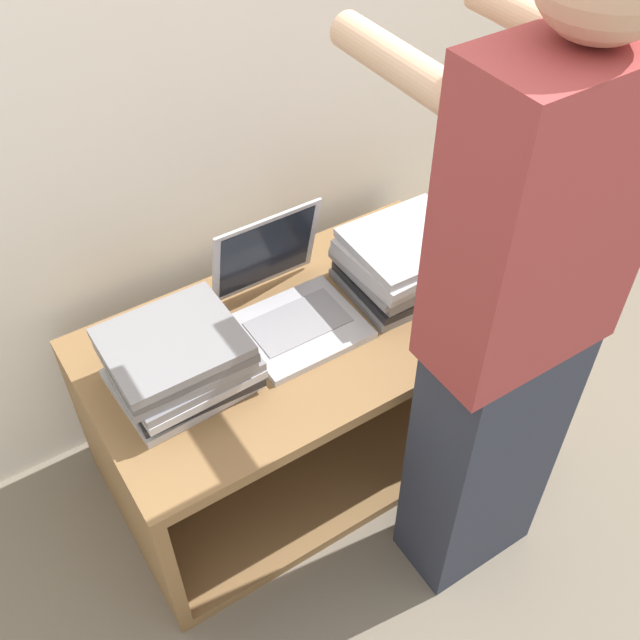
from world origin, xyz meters
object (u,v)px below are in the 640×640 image
object	(u,v)px
laptop_stack_left	(179,360)
laptop_open	(289,302)
laptop_stack_right	(405,261)
person	(513,328)

from	to	relation	value
laptop_stack_left	laptop_open	bearing A→B (deg)	9.28
laptop_open	laptop_stack_right	distance (m)	0.35
laptop_open	laptop_stack_right	bearing A→B (deg)	-9.38
laptop_open	person	bearing A→B (deg)	-68.40
laptop_stack_left	person	size ratio (longest dim) A/B	0.20
laptop_stack_right	laptop_open	bearing A→B (deg)	170.62
laptop_open	laptop_stack_right	xyz separation A→B (m)	(0.34, -0.06, 0.03)
laptop_open	laptop_stack_left	xyz separation A→B (m)	(-0.34, -0.06, 0.03)
laptop_open	laptop_stack_left	size ratio (longest dim) A/B	1.01
laptop_open	laptop_stack_right	size ratio (longest dim) A/B	1.02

